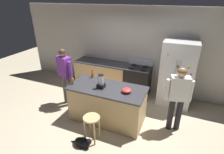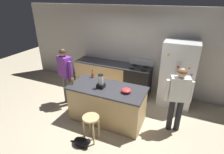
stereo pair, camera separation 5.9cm
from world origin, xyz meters
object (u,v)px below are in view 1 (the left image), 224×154
(kitchen_island, at_px, (107,104))
(person_by_sink_right, at_px, (178,94))
(bottle_cooking_sauce, at_px, (92,75))
(bar_stool, at_px, (92,122))
(bottle_vinegar, at_px, (73,81))
(cat, at_px, (83,142))
(mixing_bowl, at_px, (126,90))
(blender_appliance, at_px, (101,82))
(stove_range, at_px, (137,81))
(refrigerator, at_px, (177,74))
(person_by_island_left, at_px, (65,72))

(kitchen_island, height_order, person_by_sink_right, person_by_sink_right)
(kitchen_island, height_order, bottle_cooking_sauce, bottle_cooking_sauce)
(bar_stool, distance_m, bottle_cooking_sauce, 1.39)
(kitchen_island, relative_size, bottle_vinegar, 7.95)
(person_by_sink_right, distance_m, bottle_vinegar, 2.50)
(bottle_cooking_sauce, bearing_deg, bottle_vinegar, -116.45)
(cat, xyz_separation_m, mixing_bowl, (0.61, 0.99, 0.89))
(blender_appliance, height_order, bottle_cooking_sauce, blender_appliance)
(person_by_sink_right, height_order, mixing_bowl, person_by_sink_right)
(stove_range, xyz_separation_m, mixing_bowl, (0.15, -1.56, 0.51))
(refrigerator, relative_size, bar_stool, 3.03)
(refrigerator, bearing_deg, stove_range, 178.75)
(kitchen_island, relative_size, blender_appliance, 5.45)
(bottle_vinegar, xyz_separation_m, mixing_bowl, (1.36, 0.13, -0.04))
(bottle_vinegar, relative_size, mixing_bowl, 1.05)
(cat, bearing_deg, bottle_vinegar, 131.12)
(blender_appliance, bearing_deg, kitchen_island, 25.15)
(person_by_island_left, xyz_separation_m, blender_appliance, (1.26, -0.29, 0.08))
(stove_range, height_order, cat, stove_range)
(person_by_sink_right, height_order, blender_appliance, person_by_sink_right)
(stove_range, xyz_separation_m, person_by_island_left, (-1.74, -1.30, 0.53))
(stove_range, bearing_deg, mixing_bowl, -84.59)
(refrigerator, bearing_deg, cat, -122.05)
(person_by_sink_right, height_order, bottle_vinegar, person_by_sink_right)
(refrigerator, xyz_separation_m, bottle_vinegar, (-2.34, -1.67, 0.09))
(cat, bearing_deg, person_by_island_left, 135.48)
(person_by_sink_right, xyz_separation_m, bottle_cooking_sauce, (-2.20, 0.06, 0.06))
(bottle_cooking_sauce, bearing_deg, cat, -70.64)
(kitchen_island, height_order, mixing_bowl, mixing_bowl)
(kitchen_island, xyz_separation_m, person_by_sink_right, (1.60, 0.30, 0.49))
(bar_stool, bearing_deg, bottle_vinegar, 144.00)
(stove_range, height_order, bottle_vinegar, bottle_vinegar)
(kitchen_island, distance_m, refrigerator, 2.16)
(mixing_bowl, bearing_deg, bar_stool, -124.50)
(refrigerator, height_order, blender_appliance, refrigerator)
(blender_appliance, xyz_separation_m, mixing_bowl, (0.63, 0.02, -0.09))
(bar_stool, height_order, bottle_vinegar, bottle_vinegar)
(stove_range, bearing_deg, bar_stool, -98.97)
(mixing_bowl, bearing_deg, cat, -121.62)
(cat, distance_m, bottle_cooking_sauce, 1.73)
(bar_stool, height_order, cat, bar_stool)
(bar_stool, bearing_deg, person_by_sink_right, 33.96)
(refrigerator, distance_m, stove_range, 1.21)
(person_by_sink_right, bearing_deg, cat, -142.11)
(cat, bearing_deg, bar_stool, 68.35)
(bar_stool, height_order, bottle_cooking_sauce, bottle_cooking_sauce)
(refrigerator, height_order, stove_range, refrigerator)
(bottle_vinegar, height_order, mixing_bowl, bottle_vinegar)
(cat, bearing_deg, kitchen_island, 84.04)
(refrigerator, xyz_separation_m, bar_stool, (-1.49, -2.29, -0.45))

